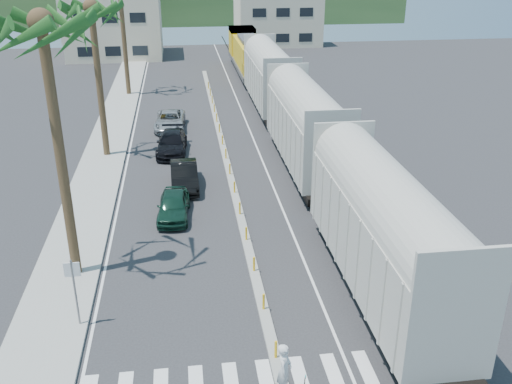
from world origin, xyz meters
The scene contains 13 objects.
ground centered at (0.00, 0.00, 0.00)m, with size 140.00×140.00×0.00m, color #28282B.
sidewalk centered at (-8.50, 25.00, 0.07)m, with size 3.00×90.00×0.15m, color gray.
rails centered at (5.00, 28.00, 0.03)m, with size 1.56×100.00×0.06m.
median centered at (0.00, 19.96, 0.09)m, with size 0.45×60.00×0.85m.
crosswalk centered at (0.00, -2.00, 0.01)m, with size 14.00×2.20×0.01m, color silver.
lane_markings centered at (-2.15, 25.00, 0.00)m, with size 9.42×90.00×0.01m.
freight_train centered at (5.00, 23.21, 2.91)m, with size 3.00×60.94×5.85m.
street_sign centered at (-7.30, 2.00, 1.97)m, with size 0.60×0.08×3.00m.
buildings centered at (-6.41, 71.66, 4.36)m, with size 38.00×27.00×10.00m.
car_lead centered at (-3.60, 11.40, 0.71)m, with size 1.95×4.25×1.41m, color #103023.
car_second centered at (-2.94, 15.59, 0.76)m, with size 1.70×4.65×1.52m, color black.
car_third centered at (-3.70, 22.09, 0.73)m, with size 2.36×5.16×1.46m, color black.
car_rear centered at (-3.88, 27.98, 0.70)m, with size 2.63×5.18×1.40m, color #A3A5A8.
Camera 1 is at (-2.90, -17.21, 13.83)m, focal length 40.00 mm.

